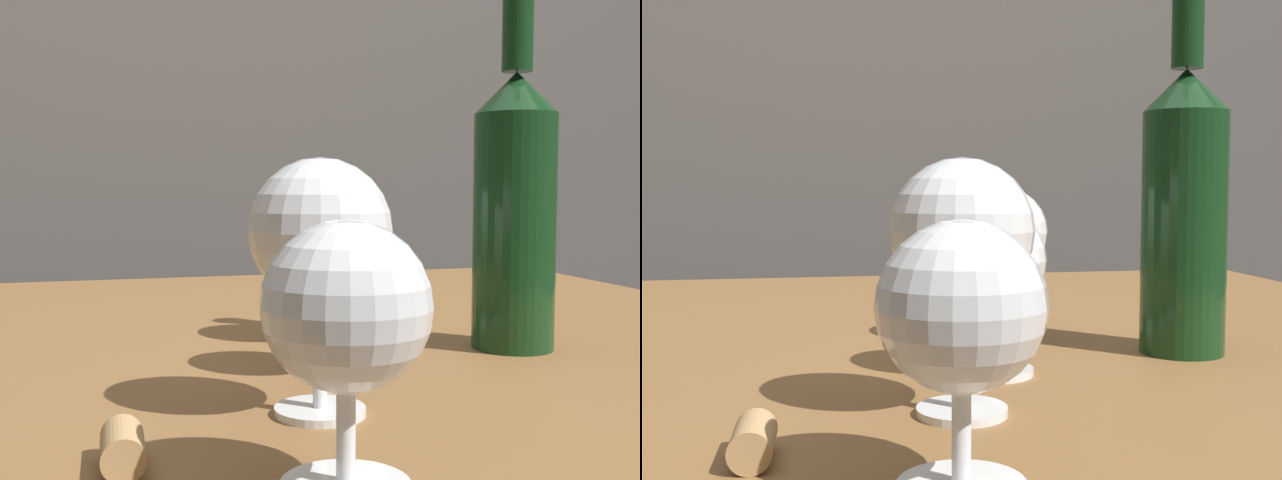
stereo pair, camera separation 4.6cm
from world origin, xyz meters
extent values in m
cube|color=brown|center=(0.00, 0.00, 0.70)|extent=(1.14, 0.96, 0.03)
cylinder|color=white|center=(-0.02, -0.37, 0.75)|extent=(0.01, 0.01, 0.06)
sphere|color=white|center=(-0.02, -0.37, 0.80)|extent=(0.08, 0.08, 0.08)
ellipsoid|color=maroon|center=(-0.02, -0.37, 0.80)|extent=(0.07, 0.07, 0.04)
cylinder|color=white|center=(0.01, -0.25, 0.72)|extent=(0.06, 0.06, 0.00)
cylinder|color=white|center=(0.01, -0.25, 0.76)|extent=(0.01, 0.01, 0.08)
sphere|color=white|center=(0.01, -0.25, 0.83)|extent=(0.09, 0.09, 0.09)
ellipsoid|color=maroon|center=(0.01, -0.25, 0.83)|extent=(0.08, 0.08, 0.04)
cylinder|color=white|center=(0.05, -0.15, 0.72)|extent=(0.06, 0.06, 0.00)
cylinder|color=white|center=(0.05, -0.15, 0.75)|extent=(0.01, 0.01, 0.06)
sphere|color=white|center=(0.05, -0.15, 0.80)|extent=(0.08, 0.08, 0.08)
cylinder|color=white|center=(0.08, -0.04, 0.72)|extent=(0.06, 0.06, 0.00)
cylinder|color=white|center=(0.08, -0.04, 0.75)|extent=(0.01, 0.01, 0.07)
sphere|color=white|center=(0.08, -0.04, 0.81)|extent=(0.08, 0.08, 0.08)
ellipsoid|color=#470A16|center=(0.08, -0.04, 0.81)|extent=(0.07, 0.07, 0.04)
cylinder|color=#143819|center=(0.22, -0.11, 0.81)|extent=(0.07, 0.07, 0.20)
cone|color=#143819|center=(0.22, -0.11, 0.93)|extent=(0.07, 0.07, 0.03)
cylinder|color=#143819|center=(0.22, -0.11, 0.99)|extent=(0.03, 0.03, 0.08)
cylinder|color=tan|center=(-0.11, -0.31, 0.72)|extent=(0.02, 0.04, 0.02)
camera|label=1|loc=(-0.12, -0.69, 0.86)|focal=43.22mm
camera|label=2|loc=(-0.07, -0.70, 0.86)|focal=43.22mm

